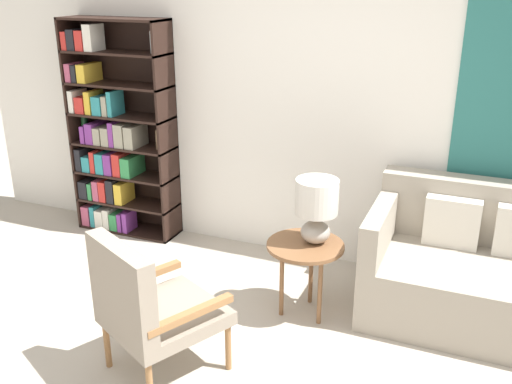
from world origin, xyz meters
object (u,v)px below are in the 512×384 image
object	(u,v)px
bookshelf	(114,139)
side_table	(305,252)
armchair	(146,304)
table_lamp	(317,205)

from	to	relation	value
bookshelf	side_table	distance (m)	2.12
armchair	bookshelf	bearing A→B (deg)	129.42
table_lamp	armchair	bearing A→B (deg)	-122.89
bookshelf	armchair	world-z (taller)	bookshelf
bookshelf	armchair	xyz separation A→B (m)	(1.36, -1.66, -0.36)
side_table	armchair	bearing A→B (deg)	-122.16
bookshelf	table_lamp	bearing A→B (deg)	-17.90
bookshelf	table_lamp	xyz separation A→B (m)	(2.02, -0.65, -0.06)
side_table	table_lamp	distance (m)	0.33
armchair	side_table	bearing A→B (deg)	57.84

